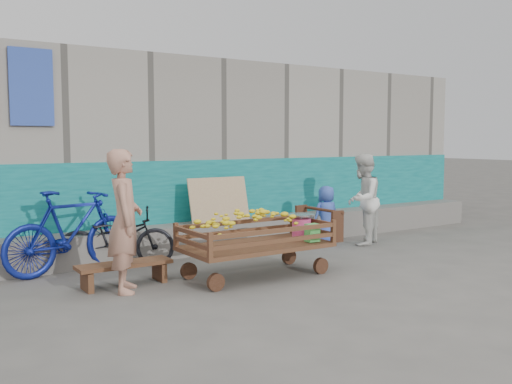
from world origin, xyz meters
TOP-DOWN VIEW (x-y plane):
  - ground at (0.00, 0.00)m, footprint 80.00×80.00m
  - building_wall at (-0.00, 4.05)m, footprint 12.00×3.50m
  - banana_cart at (-0.14, 0.58)m, footprint 2.03×0.93m
  - bench at (-1.65, 1.06)m, footprint 1.11×0.33m
  - vendor_man at (-1.73, 0.80)m, footprint 0.58×0.69m
  - woman at (2.56, 1.45)m, footprint 0.91×0.85m
  - child at (2.03, 1.74)m, footprint 0.50×0.35m
  - bicycle_dark at (-1.38, 2.05)m, footprint 1.62×1.08m
  - bicycle_blue at (-1.98, 2.05)m, footprint 1.86×0.82m

SIDE VIEW (x-z plane):
  - ground at x=0.00m, z-range 0.00..0.00m
  - bench at x=-1.65m, z-range 0.06..0.34m
  - bicycle_dark at x=-1.38m, z-range 0.00..0.81m
  - child at x=2.03m, z-range 0.00..0.97m
  - bicycle_blue at x=-1.98m, z-range 0.00..1.08m
  - banana_cart at x=-0.14m, z-range 0.15..1.02m
  - woman at x=2.56m, z-range 0.00..1.49m
  - vendor_man at x=-1.73m, z-range 0.00..1.62m
  - building_wall at x=0.00m, z-range -0.03..2.97m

